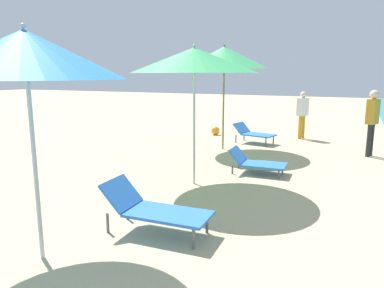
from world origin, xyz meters
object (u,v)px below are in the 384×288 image
at_px(umbrella_third, 25,55).
at_px(person_walking_near, 372,116).
at_px(lounger_third_shoreside, 154,208).
at_px(umbrella_fourth, 194,60).
at_px(lounger_fourth_shoreside, 256,162).
at_px(umbrella_farthest, 224,58).
at_px(lounger_farthest_shoreside, 254,133).
at_px(person_walking_mid, 302,111).
at_px(beach_ball, 215,131).

xyz_separation_m(umbrella_third, person_walking_near, (3.58, 7.48, -1.27)).
relative_size(lounger_third_shoreside, umbrella_fourth, 0.56).
distance_m(lounger_fourth_shoreside, person_walking_near, 3.71).
bearing_deg(umbrella_fourth, umbrella_farthest, 100.38).
bearing_deg(lounger_third_shoreside, person_walking_near, 63.90).
distance_m(lounger_third_shoreside, person_walking_near, 6.94).
xyz_separation_m(lounger_fourth_shoreside, lounger_farthest_shoreside, (-0.96, 3.34, 0.07)).
bearing_deg(umbrella_third, umbrella_fourth, 83.10).
distance_m(umbrella_farthest, person_walking_mid, 3.61).
distance_m(umbrella_farthest, lounger_farthest_shoreside, 2.61).
relative_size(lounger_fourth_shoreside, person_walking_near, 0.70).
bearing_deg(lounger_third_shoreside, beach_ball, 102.48).
distance_m(lounger_third_shoreside, beach_ball, 8.07).
distance_m(umbrella_third, umbrella_farthest, 6.76).
bearing_deg(umbrella_third, person_walking_mid, 80.47).
height_order(umbrella_third, lounger_third_shoreside, umbrella_third).
xyz_separation_m(umbrella_third, lounger_third_shoreside, (0.83, 1.15, -1.98)).
xyz_separation_m(lounger_third_shoreside, lounger_fourth_shoreside, (0.49, 3.49, -0.09)).
bearing_deg(lounger_third_shoreside, umbrella_third, -128.50).
height_order(lounger_third_shoreside, umbrella_farthest, umbrella_farthest).
distance_m(umbrella_farthest, beach_ball, 3.42).
bearing_deg(person_walking_near, person_walking_mid, -22.77).
relative_size(lounger_third_shoreside, lounger_farthest_shoreside, 1.11).
xyz_separation_m(umbrella_third, lounger_farthest_shoreside, (0.36, 7.99, -2.00)).
height_order(umbrella_fourth, lounger_fourth_shoreside, umbrella_fourth).
xyz_separation_m(umbrella_farthest, person_walking_mid, (1.79, 2.69, -1.62)).
xyz_separation_m(lounger_third_shoreside, umbrella_farthest, (-1.04, 5.60, 2.21)).
bearing_deg(beach_ball, person_walking_near, -16.74).
bearing_deg(umbrella_farthest, person_walking_near, 10.94).
distance_m(lounger_third_shoreside, umbrella_fourth, 3.05).
bearing_deg(beach_ball, umbrella_fourth, -73.14).
relative_size(umbrella_third, person_walking_near, 1.53).
bearing_deg(lounger_third_shoreside, lounger_farthest_shoreside, 91.38).
bearing_deg(beach_ball, lounger_fourth_shoreside, -58.92).
bearing_deg(umbrella_third, lounger_farthest_shoreside, 87.45).
height_order(lounger_third_shoreside, person_walking_mid, person_walking_mid).
xyz_separation_m(umbrella_farthest, beach_ball, (-1.07, 2.19, -2.41)).
xyz_separation_m(person_walking_near, person_walking_mid, (-2.00, 1.96, -0.11)).
bearing_deg(person_walking_near, lounger_farthest_shoreside, 12.76).
relative_size(person_walking_mid, beach_ball, 5.19).
relative_size(person_walking_near, person_walking_mid, 1.11).
xyz_separation_m(lounger_third_shoreside, beach_ball, (-2.10, 7.79, -0.19)).
xyz_separation_m(lounger_fourth_shoreside, umbrella_farthest, (-1.52, 2.10, 2.31)).
bearing_deg(umbrella_third, lounger_fourth_shoreside, 74.14).
relative_size(umbrella_farthest, person_walking_mid, 1.87).
distance_m(lounger_farthest_shoreside, person_walking_near, 3.35).
bearing_deg(lounger_fourth_shoreside, umbrella_fourth, -128.80).
distance_m(umbrella_fourth, person_walking_near, 5.33).
bearing_deg(beach_ball, umbrella_third, -81.93).
height_order(lounger_third_shoreside, beach_ball, lounger_third_shoreside).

